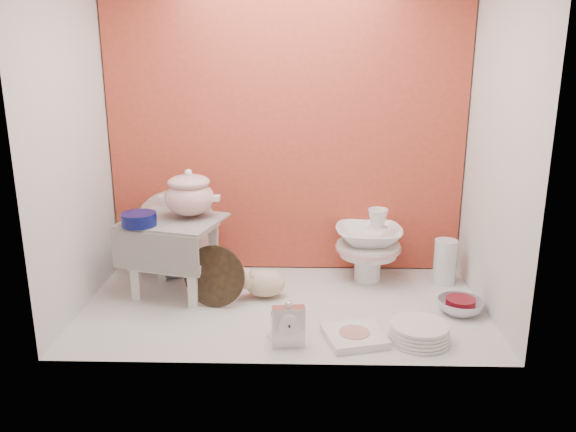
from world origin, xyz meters
name	(u,v)px	position (x,y,z in m)	size (l,w,h in m)	color
ground	(283,306)	(0.00, 0.00, 0.00)	(1.80, 1.80, 0.00)	silver
niche_shell	(284,94)	(0.00, 0.18, 0.93)	(1.86, 1.03, 1.53)	#CA4032
step_stool	(175,257)	(-0.51, 0.14, 0.18)	(0.42, 0.36, 0.37)	silver
soup_tureen	(189,193)	(-0.44, 0.18, 0.48)	(0.27, 0.27, 0.23)	white
cobalt_bowl	(139,219)	(-0.64, 0.04, 0.39)	(0.16, 0.16, 0.06)	#0A104E
floral_platter	(176,232)	(-0.57, 0.42, 0.21)	(0.44, 0.14, 0.43)	silver
blue_white_vase	(172,251)	(-0.58, 0.37, 0.13)	(0.24, 0.24, 0.25)	silver
lacquer_tray	(214,276)	(-0.31, 0.00, 0.14)	(0.28, 0.06, 0.28)	black
mantel_clock	(289,324)	(0.03, -0.37, 0.09)	(0.13, 0.04, 0.19)	silver
plush_pig	(265,283)	(-0.09, 0.10, 0.07)	(0.24, 0.17, 0.14)	#D1B493
teacup_saucer	(285,334)	(0.02, -0.28, 0.01)	(0.15, 0.15, 0.01)	white
gold_rim_teacup	(285,322)	(0.02, -0.28, 0.06)	(0.12, 0.12, 0.10)	white
lattice_dish	(354,336)	(0.29, -0.31, 0.02)	(0.22, 0.22, 0.03)	white
dinner_plate_stack	(419,332)	(0.55, -0.31, 0.04)	(0.25, 0.25, 0.07)	white
crystal_bowl	(460,306)	(0.78, -0.05, 0.03)	(0.20, 0.20, 0.06)	silver
clear_glass_vase	(445,262)	(0.79, 0.29, 0.11)	(0.11, 0.11, 0.22)	silver
porcelain_tower	(368,245)	(0.41, 0.32, 0.19)	(0.33, 0.33, 0.37)	white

